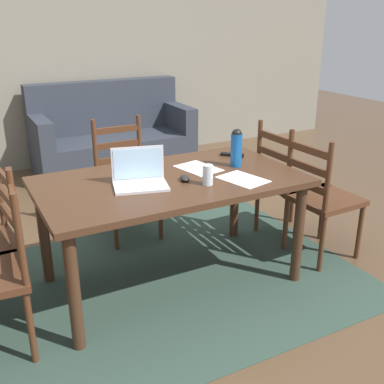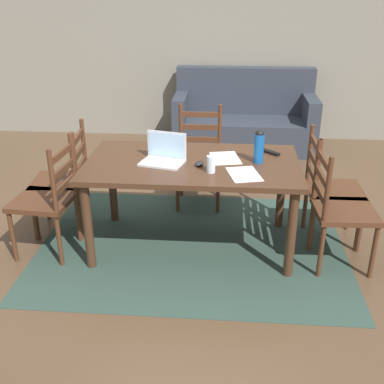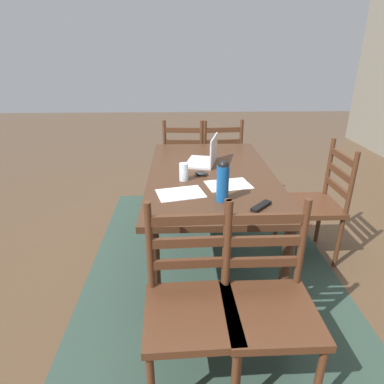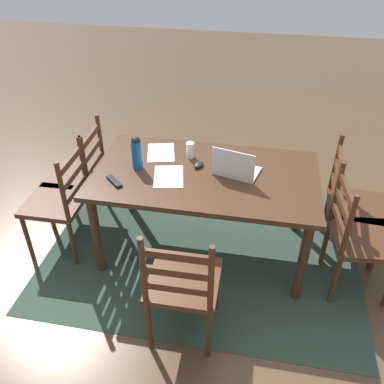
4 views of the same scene
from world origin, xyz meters
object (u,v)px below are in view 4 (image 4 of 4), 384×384
object	(u,v)px
chair_right_far	(60,201)
computer_mouse	(199,165)
chair_far_head	(183,284)
chair_left_near	(351,205)
tv_remote	(114,181)
drinking_glass	(190,150)
chair_right_near	(79,176)
laptop	(235,168)
water_bottle	(137,152)
chair_left_far	(358,237)
dining_table	(205,183)

from	to	relation	value
chair_right_far	computer_mouse	distance (m)	1.13
chair_right_far	chair_far_head	distance (m)	1.30
chair_left_near	tv_remote	distance (m)	1.81
chair_right_far	drinking_glass	size ratio (longest dim) A/B	7.57
chair_right_near	laptop	bearing A→B (deg)	172.79
chair_right_far	chair_right_near	world-z (taller)	same
water_bottle	tv_remote	xyz separation A→B (m)	(0.11, 0.22, -0.13)
chair_far_head	chair_left_far	distance (m)	1.29
dining_table	laptop	distance (m)	0.26
dining_table	chair_far_head	bearing A→B (deg)	90.04
chair_left_near	laptop	xyz separation A→B (m)	(0.90, 0.17, 0.34)
chair_left_near	chair_right_near	distance (m)	2.24
water_bottle	computer_mouse	world-z (taller)	water_bottle
chair_left_near	water_bottle	xyz separation A→B (m)	(1.63, 0.22, 0.41)
chair_right_near	water_bottle	bearing A→B (deg)	160.74
chair_left_near	water_bottle	bearing A→B (deg)	7.53
computer_mouse	tv_remote	bearing A→B (deg)	50.36
chair_right_far	laptop	distance (m)	1.39
chair_right_near	drinking_glass	size ratio (longest dim) A/B	7.57
chair_left_far	laptop	bearing A→B (deg)	-13.25
chair_left_near	chair_far_head	distance (m)	1.52
computer_mouse	laptop	bearing A→B (deg)	-171.49
chair_right_near	chair_left_near	bearing A→B (deg)	-179.96
chair_right_near	drinking_glass	distance (m)	1.02
water_bottle	computer_mouse	distance (m)	0.47
chair_far_head	laptop	distance (m)	0.95
chair_far_head	water_bottle	size ratio (longest dim) A/B	3.65
dining_table	laptop	size ratio (longest dim) A/B	4.56
chair_left_near	tv_remote	bearing A→B (deg)	14.02
dining_table	drinking_glass	size ratio (longest dim) A/B	13.24
chair_left_near	chair_left_far	size ratio (longest dim) A/B	1.00
water_bottle	chair_right_near	bearing A→B (deg)	-19.26
chair_left_near	laptop	world-z (taller)	laptop
dining_table	chair_right_near	xyz separation A→B (m)	(1.12, -0.19, -0.19)
dining_table	computer_mouse	xyz separation A→B (m)	(0.06, -0.08, 0.10)
chair_right_far	drinking_glass	world-z (taller)	chair_right_far
chair_right_far	computer_mouse	xyz separation A→B (m)	(-1.06, -0.27, 0.30)
chair_left_near	drinking_glass	world-z (taller)	chair_left_near
dining_table	chair_left_far	world-z (taller)	chair_left_far
chair_far_head	computer_mouse	world-z (taller)	chair_far_head
chair_left_far	laptop	distance (m)	0.99
chair_right_near	tv_remote	xyz separation A→B (m)	(-0.50, 0.43, 0.29)
chair_left_far	tv_remote	distance (m)	1.76
chair_left_far	chair_right_far	bearing A→B (deg)	-0.11
drinking_glass	computer_mouse	distance (m)	0.16
dining_table	tv_remote	distance (m)	0.67
chair_left_near	chair_left_far	world-z (taller)	same
chair_right_far	tv_remote	bearing A→B (deg)	173.73
drinking_glass	computer_mouse	xyz separation A→B (m)	(-0.09, 0.13, -0.05)
chair_right_near	chair_left_far	distance (m)	2.27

